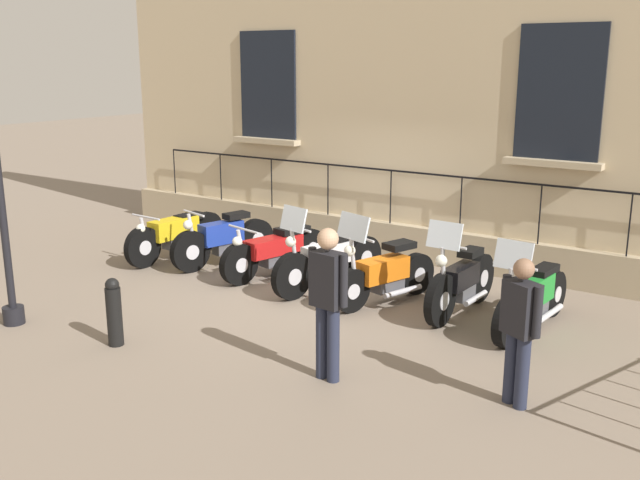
# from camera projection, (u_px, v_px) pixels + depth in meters

# --- Properties ---
(ground_plane) EXTENTS (60.00, 60.00, 0.00)m
(ground_plane) POSITION_uv_depth(u_px,v_px,m) (323.00, 289.00, 11.15)
(ground_plane) COLOR gray
(building_facade) EXTENTS (0.82, 12.54, 6.87)m
(building_facade) POSITION_uv_depth(u_px,v_px,m) (405.00, 67.00, 12.38)
(building_facade) COLOR #C6B28E
(building_facade) RESTS_ON ground_plane
(motorcycle_yellow) EXTENTS (2.23, 0.69, 0.88)m
(motorcycle_yellow) POSITION_uv_depth(u_px,v_px,m) (176.00, 234.00, 12.75)
(motorcycle_yellow) COLOR black
(motorcycle_yellow) RESTS_ON ground_plane
(motorcycle_blue) EXTENTS (2.02, 0.78, 1.01)m
(motorcycle_blue) POSITION_uv_depth(u_px,v_px,m) (223.00, 240.00, 12.34)
(motorcycle_blue) COLOR black
(motorcycle_blue) RESTS_ON ground_plane
(motorcycle_red) EXTENTS (2.13, 0.90, 0.90)m
(motorcycle_red) POSITION_uv_depth(u_px,v_px,m) (276.00, 251.00, 11.74)
(motorcycle_red) COLOR black
(motorcycle_red) RESTS_ON ground_plane
(motorcycle_white) EXTENTS (2.20, 0.77, 1.39)m
(motorcycle_white) POSITION_uv_depth(u_px,v_px,m) (328.00, 261.00, 11.03)
(motorcycle_white) COLOR black
(motorcycle_white) RESTS_ON ground_plane
(motorcycle_orange) EXTENTS (1.89, 0.89, 1.40)m
(motorcycle_orange) POSITION_uv_depth(u_px,v_px,m) (384.00, 274.00, 10.40)
(motorcycle_orange) COLOR black
(motorcycle_orange) RESTS_ON ground_plane
(motorcycle_black) EXTENTS (1.98, 0.58, 1.42)m
(motorcycle_black) POSITION_uv_depth(u_px,v_px,m) (461.00, 283.00, 9.96)
(motorcycle_black) COLOR black
(motorcycle_black) RESTS_ON ground_plane
(motorcycle_green) EXTENTS (2.09, 0.59, 1.35)m
(motorcycle_green) POSITION_uv_depth(u_px,v_px,m) (532.00, 300.00, 9.33)
(motorcycle_green) COLOR black
(motorcycle_green) RESTS_ON ground_plane
(bollard) EXTENTS (0.19, 0.19, 0.87)m
(bollard) POSITION_uv_depth(u_px,v_px,m) (114.00, 312.00, 8.85)
(bollard) COLOR black
(bollard) RESTS_ON ground_plane
(pedestrian_standing) EXTENTS (0.36, 0.48, 1.57)m
(pedestrian_standing) POSITION_uv_depth(u_px,v_px,m) (520.00, 325.00, 7.20)
(pedestrian_standing) COLOR #23283D
(pedestrian_standing) RESTS_ON ground_plane
(pedestrian_walking) EXTENTS (0.26, 0.53, 1.73)m
(pedestrian_walking) POSITION_uv_depth(u_px,v_px,m) (328.00, 295.00, 7.77)
(pedestrian_walking) COLOR #23283D
(pedestrian_walking) RESTS_ON ground_plane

